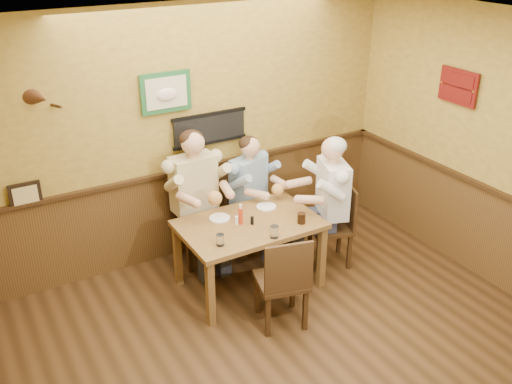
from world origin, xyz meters
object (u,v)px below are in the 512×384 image
(dining_table, at_px, (249,230))
(diner_white_elder, at_px, (332,209))
(chair_back_left, at_px, (196,222))
(diner_blue_polo, at_px, (249,199))
(chair_back_right, at_px, (249,213))
(cola_tumbler, at_px, (301,218))
(chair_right_end, at_px, (331,225))
(salt_shaker, at_px, (237,220))
(water_glass_left, at_px, (220,240))
(hot_sauce_bottle, at_px, (241,215))
(water_glass_mid, at_px, (274,232))
(diner_tan_shirt, at_px, (195,205))
(chair_near_side, at_px, (281,279))
(pepper_shaker, at_px, (252,220))

(dining_table, distance_m, diner_white_elder, 1.00)
(chair_back_left, height_order, diner_blue_polo, diner_blue_polo)
(chair_back_left, height_order, chair_back_right, chair_back_left)
(diner_blue_polo, relative_size, cola_tumbler, 11.51)
(chair_right_end, bearing_deg, salt_shaker, -75.54)
(diner_blue_polo, distance_m, diner_white_elder, 0.97)
(water_glass_left, distance_m, hot_sauce_bottle, 0.46)
(chair_back_right, relative_size, water_glass_mid, 7.08)
(dining_table, distance_m, diner_tan_shirt, 0.78)
(hot_sauce_bottle, bearing_deg, chair_back_right, 55.05)
(chair_near_side, distance_m, water_glass_left, 0.67)
(diner_tan_shirt, relative_size, water_glass_left, 12.24)
(salt_shaker, bearing_deg, diner_white_elder, -4.74)
(hot_sauce_bottle, bearing_deg, chair_right_end, -4.38)
(diner_white_elder, distance_m, hot_sauce_bottle, 1.10)
(chair_right_end, xyz_separation_m, salt_shaker, (-1.12, 0.09, 0.32))
(chair_right_end, height_order, diner_tan_shirt, diner_tan_shirt)
(water_glass_mid, bearing_deg, chair_near_side, -108.96)
(chair_near_side, bearing_deg, diner_blue_polo, -92.74)
(chair_back_left, xyz_separation_m, diner_blue_polo, (0.66, -0.03, 0.13))
(chair_right_end, bearing_deg, diner_tan_shirt, -102.65)
(chair_back_right, distance_m, water_glass_mid, 1.19)
(chair_back_left, bearing_deg, water_glass_mid, -75.70)
(dining_table, height_order, water_glass_mid, water_glass_mid)
(chair_near_side, xyz_separation_m, cola_tumbler, (0.49, 0.41, 0.32))
(chair_back_right, relative_size, chair_right_end, 0.92)
(chair_back_right, relative_size, cola_tumbler, 8.06)
(chair_back_right, height_order, pepper_shaker, chair_back_right)
(chair_back_right, relative_size, diner_tan_shirt, 0.62)
(dining_table, relative_size, water_glass_mid, 11.44)
(diner_white_elder, bearing_deg, salt_shaker, -75.54)
(chair_right_end, xyz_separation_m, diner_blue_polo, (-0.61, 0.76, 0.15))
(diner_blue_polo, distance_m, pepper_shaker, 0.85)
(chair_near_side, bearing_deg, chair_back_left, -66.07)
(cola_tumbler, bearing_deg, diner_white_elder, 21.30)
(diner_tan_shirt, distance_m, cola_tumbler, 1.24)
(chair_back_left, distance_m, water_glass_left, 1.04)
(diner_white_elder, bearing_deg, water_glass_left, -63.26)
(water_glass_left, distance_m, pepper_shaker, 0.50)
(diner_blue_polo, xyz_separation_m, water_glass_mid, (-0.33, -1.08, 0.19))
(water_glass_mid, distance_m, pepper_shaker, 0.34)
(diner_blue_polo, bearing_deg, diner_tan_shirt, 158.09)
(diner_tan_shirt, height_order, salt_shaker, diner_tan_shirt)
(chair_back_left, distance_m, hot_sauce_bottle, 0.81)
(chair_near_side, distance_m, pepper_shaker, 0.70)
(diner_white_elder, bearing_deg, pepper_shaker, -71.60)
(dining_table, bearing_deg, chair_near_side, -93.42)
(water_glass_mid, relative_size, cola_tumbler, 1.14)
(diner_tan_shirt, xyz_separation_m, water_glass_left, (-0.18, -0.98, 0.11))
(water_glass_left, height_order, pepper_shaker, water_glass_left)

